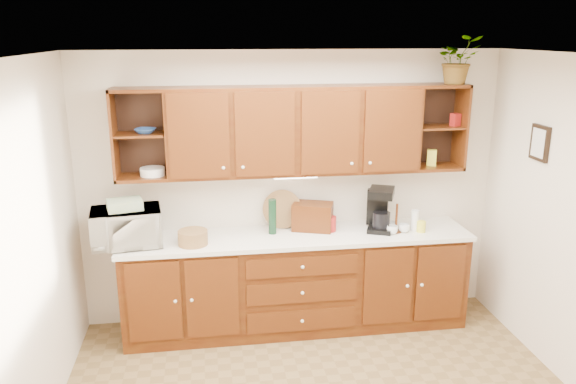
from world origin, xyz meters
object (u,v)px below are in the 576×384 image
object	(u,v)px
bread_box	(313,216)
potted_plant	(458,60)
coffee_maker	(380,210)
microwave	(127,227)

from	to	relation	value
bread_box	potted_plant	world-z (taller)	potted_plant
coffee_maker	potted_plant	xyz separation A→B (m)	(0.69, 0.07, 1.37)
microwave	bread_box	bearing A→B (deg)	-1.73
microwave	coffee_maker	size ratio (longest dim) A/B	1.45
bread_box	coffee_maker	world-z (taller)	coffee_maker
potted_plant	coffee_maker	bearing A→B (deg)	-174.27
bread_box	coffee_maker	size ratio (longest dim) A/B	0.90
microwave	bread_box	world-z (taller)	microwave
coffee_maker	microwave	bearing A→B (deg)	-155.37
potted_plant	bread_box	bearing A→B (deg)	178.83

